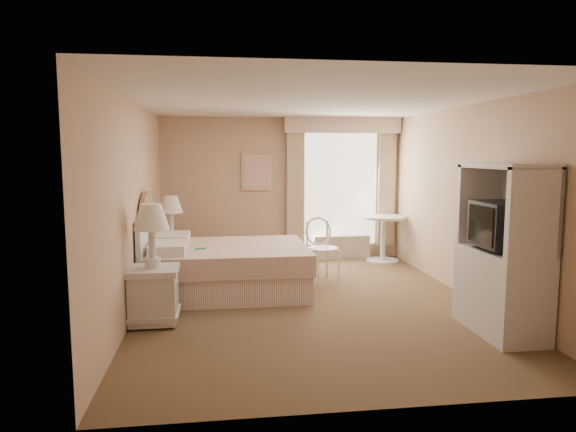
{
  "coord_description": "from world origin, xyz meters",
  "views": [
    {
      "loc": [
        -1.11,
        -6.21,
        1.88
      ],
      "look_at": [
        -0.23,
        0.3,
        1.07
      ],
      "focal_mm": 32.0,
      "sensor_mm": 36.0,
      "label": 1
    }
  ],
  "objects": [
    {
      "name": "room",
      "position": [
        0.0,
        0.0,
        1.25
      ],
      "size": [
        4.21,
        5.51,
        2.51
      ],
      "color": "brown",
      "rests_on": "ground"
    },
    {
      "name": "window",
      "position": [
        1.05,
        2.65,
        1.34
      ],
      "size": [
        2.05,
        0.22,
        2.51
      ],
      "color": "white",
      "rests_on": "room"
    },
    {
      "name": "framed_art",
      "position": [
        -0.45,
        2.71,
        1.55
      ],
      "size": [
        0.52,
        0.04,
        0.62
      ],
      "color": "#CEB37E",
      "rests_on": "room"
    },
    {
      "name": "bed",
      "position": [
        -1.12,
        0.67,
        0.36
      ],
      "size": [
        2.15,
        1.68,
        1.49
      ],
      "color": "tan",
      "rests_on": "room"
    },
    {
      "name": "nightstand_near",
      "position": [
        -1.84,
        -0.54,
        0.5
      ],
      "size": [
        0.54,
        0.54,
        1.31
      ],
      "color": "silver",
      "rests_on": "room"
    },
    {
      "name": "nightstand_far",
      "position": [
        -1.84,
        1.77,
        0.46
      ],
      "size": [
        0.5,
        0.5,
        1.21
      ],
      "color": "silver",
      "rests_on": "room"
    },
    {
      "name": "round_table",
      "position": [
        1.71,
        2.3,
        0.53
      ],
      "size": [
        0.76,
        0.76,
        0.8
      ],
      "color": "silver",
      "rests_on": "room"
    },
    {
      "name": "cafe_chair",
      "position": [
        0.39,
        1.2,
        0.54
      ],
      "size": [
        0.57,
        0.57,
        0.93
      ],
      "rotation": [
        0.0,
        0.0,
        0.32
      ],
      "color": "silver",
      "rests_on": "room"
    },
    {
      "name": "armoire",
      "position": [
        1.81,
        -1.32,
        0.74
      ],
      "size": [
        0.54,
        1.07,
        1.79
      ],
      "color": "silver",
      "rests_on": "room"
    }
  ]
}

